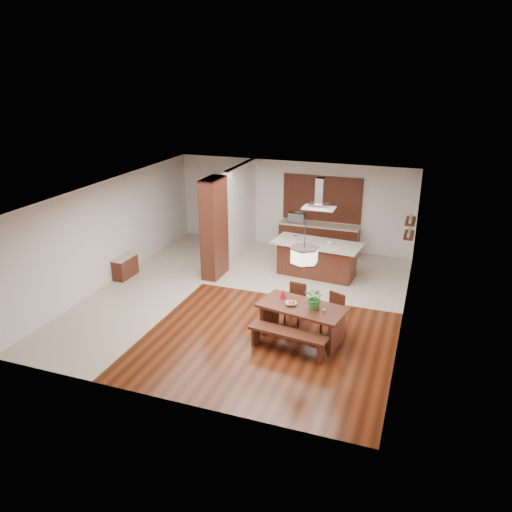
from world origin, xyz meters
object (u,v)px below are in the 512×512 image
at_px(foliage_plant, 315,298).
at_px(kitchen_island, 317,258).
at_px(range_hood, 320,194).
at_px(fruit_bowl, 291,304).
at_px(microwave, 296,218).
at_px(dining_chair_left, 295,304).
at_px(hallway_console, 125,267).
at_px(island_cup, 330,243).
at_px(pendant_lantern, 305,244).
at_px(dining_chair_right, 332,314).
at_px(dining_bench, 287,342).
at_px(dining_table, 302,314).

xyz_separation_m(foliage_plant, kitchen_island, (-0.81, 3.68, -0.51)).
distance_m(kitchen_island, range_hood, 1.93).
height_order(fruit_bowl, microwave, microwave).
distance_m(dining_chair_left, fruit_bowl, 0.79).
relative_size(hallway_console, fruit_bowl, 3.45).
bearing_deg(island_cup, pendant_lantern, -87.58).
bearing_deg(pendant_lantern, kitchen_island, 98.13).
relative_size(hallway_console, pendant_lantern, 0.67).
bearing_deg(pendant_lantern, dining_chair_right, 39.51).
bearing_deg(foliage_plant, kitchen_island, 102.42).
distance_m(hallway_console, dining_bench, 6.07).
relative_size(dining_table, pendant_lantern, 1.57).
relative_size(hallway_console, dining_bench, 0.51).
bearing_deg(dining_table, hallway_console, 163.74).
height_order(kitchen_island, island_cup, island_cup).
xyz_separation_m(foliage_plant, range_hood, (-0.81, 3.69, 1.42)).
relative_size(dining_chair_right, island_cup, 7.83).
distance_m(kitchen_island, island_cup, 0.67).
xyz_separation_m(dining_bench, range_hood, (-0.39, 4.34, 2.22)).
bearing_deg(pendant_lantern, range_hood, 98.12).
bearing_deg(foliage_plant, dining_table, 175.03).
bearing_deg(island_cup, kitchen_island, 169.07).
xyz_separation_m(dining_table, range_hood, (-0.52, 3.66, 1.88)).
height_order(hallway_console, dining_bench, hallway_console).
xyz_separation_m(dining_chair_left, dining_chair_right, (0.94, -0.19, -0.01)).
bearing_deg(hallway_console, island_cup, 18.95).
distance_m(kitchen_island, microwave, 2.39).
relative_size(hallway_console, dining_table, 0.43).
xyz_separation_m(dining_bench, kitchen_island, (-0.39, 4.33, 0.29)).
relative_size(fruit_bowl, range_hood, 0.28).
bearing_deg(island_cup, fruit_bowl, -91.63).
height_order(dining_chair_right, kitchen_island, kitchen_island).
relative_size(dining_chair_left, range_hood, 1.06).
relative_size(kitchen_island, microwave, 4.95).
xyz_separation_m(hallway_console, foliage_plant, (6.02, -1.70, 0.73)).
bearing_deg(foliage_plant, pendant_lantern, 175.03).
distance_m(dining_chair_right, microwave, 5.70).
bearing_deg(range_hood, dining_bench, -84.89).
distance_m(hallway_console, dining_table, 5.97).
height_order(foliage_plant, microwave, foliage_plant).
bearing_deg(dining_bench, foliage_plant, 57.01).
xyz_separation_m(dining_chair_left, pendant_lantern, (0.36, -0.67, 1.77)).
relative_size(pendant_lantern, fruit_bowl, 5.14).
relative_size(dining_bench, dining_chair_left, 1.81).
bearing_deg(dining_bench, microwave, 104.01).
xyz_separation_m(pendant_lantern, range_hood, (-0.52, 3.66, 0.22)).
distance_m(hallway_console, range_hood, 5.97).
relative_size(dining_table, fruit_bowl, 8.08).
distance_m(dining_chair_left, foliage_plant, 1.10).
bearing_deg(dining_chair_left, island_cup, 92.32).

